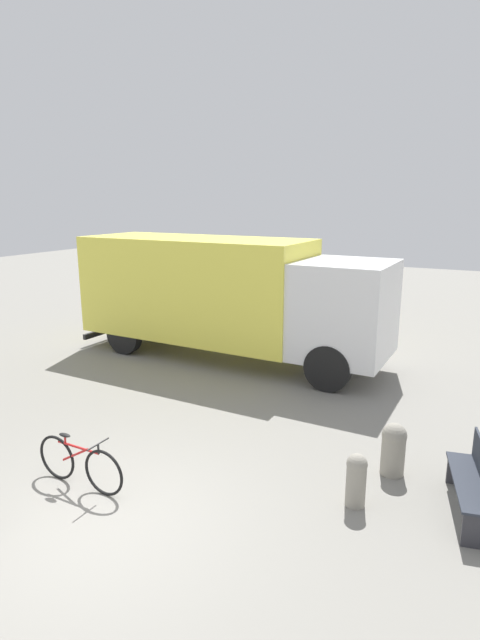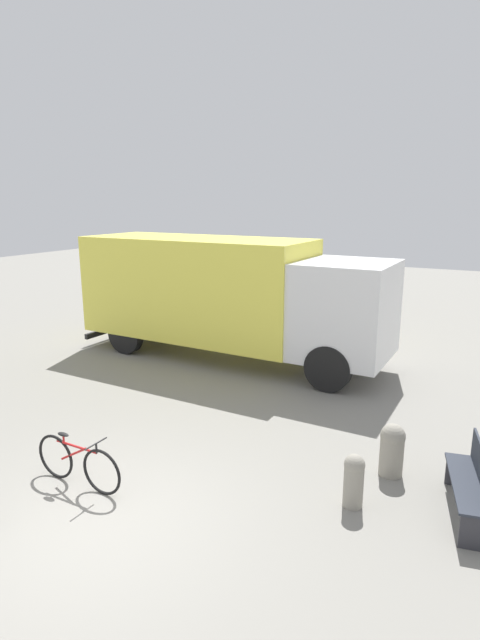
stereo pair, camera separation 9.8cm
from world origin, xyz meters
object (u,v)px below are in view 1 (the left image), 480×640
(bicycle_middle, at_px, (79,464))
(bollard_near_bench, at_px, (356,478))
(delivery_truck, at_px, (225,292))
(park_bench, at_px, (475,480))
(bollard_far_bench, at_px, (394,447))

(bicycle_middle, xyz_separation_m, bollard_near_bench, (3.90, 1.43, 0.05))
(bicycle_middle, distance_m, bollard_near_bench, 4.15)
(delivery_truck, height_order, bicycle_middle, delivery_truck)
(delivery_truck, height_order, park_bench, delivery_truck)
(bicycle_middle, relative_size, bollard_near_bench, 2.11)
(delivery_truck, bearing_deg, bollard_near_bench, -45.03)
(bicycle_middle, bearing_deg, park_bench, 21.12)
(bollard_far_bench, bearing_deg, bicycle_middle, -148.84)
(delivery_truck, relative_size, park_bench, 5.28)
(bicycle_middle, bearing_deg, bollard_far_bench, 32.33)
(delivery_truck, xyz_separation_m, bollard_far_bench, (5.37, -4.25, -1.38))
(park_bench, bearing_deg, bicycle_middle, 98.60)
(bollard_near_bench, bearing_deg, park_bench, 19.57)
(delivery_truck, xyz_separation_m, bicycle_middle, (1.15, -6.80, -1.46))
(bollard_near_bench, xyz_separation_m, bollard_far_bench, (0.32, 1.12, 0.03))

